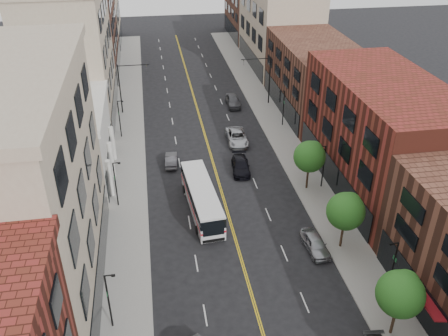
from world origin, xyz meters
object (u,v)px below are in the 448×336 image
city_bus (202,197)px  car_lane_b (237,137)px  car_lane_a (241,166)px  car_lane_c (233,101)px  car_parked_far (315,244)px  car_lane_behind (171,160)px

city_bus → car_lane_b: 15.68m
car_lane_a → car_lane_c: car_lane_c is taller
car_parked_far → car_lane_behind: car_parked_far is taller
car_parked_far → car_lane_a: car_parked_far is taller
car_lane_a → car_lane_c: 19.40m
car_lane_c → car_lane_b: bearing=-96.8°
city_bus → car_lane_behind: 10.31m
car_lane_a → city_bus: bearing=-121.9°
city_bus → car_lane_c: 27.50m
car_lane_behind → car_lane_c: car_lane_c is taller
car_lane_behind → car_parked_far: bearing=127.8°
city_bus → car_lane_c: size_ratio=2.33×
car_parked_far → car_lane_c: 34.12m
car_lane_a → car_lane_b: (0.92, 7.24, 0.06)m
city_bus → car_parked_far: 12.24m
car_parked_far → car_lane_behind: size_ratio=1.10×
car_lane_a → car_lane_c: (2.60, 19.22, 0.11)m
car_parked_far → car_lane_c: car_lane_c is taller
car_parked_far → car_lane_behind: (-11.84, 17.76, -0.08)m
car_lane_behind → car_lane_a: (7.87, -2.89, 0.07)m
car_lane_b → car_lane_c: (1.68, 11.98, 0.05)m
car_parked_far → car_lane_b: 22.32m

